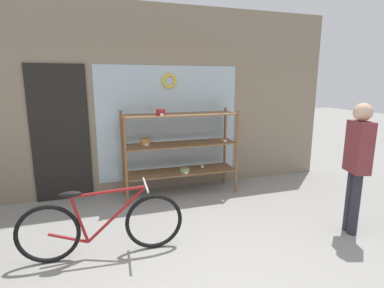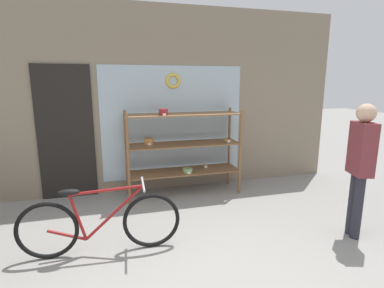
% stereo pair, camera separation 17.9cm
% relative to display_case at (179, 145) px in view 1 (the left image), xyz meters
% --- Properties ---
extents(ground_plane, '(30.00, 30.00, 0.00)m').
position_rel_display_case_xyz_m(ground_plane, '(-0.26, -2.22, -0.83)').
color(ground_plane, gray).
extents(storefront_facade, '(6.39, 0.13, 3.06)m').
position_rel_display_case_xyz_m(storefront_facade, '(-0.30, 0.40, 0.67)').
color(storefront_facade, gray).
rests_on(storefront_facade, ground_plane).
extents(display_case, '(1.85, 0.52, 1.43)m').
position_rel_display_case_xyz_m(display_case, '(0.00, 0.00, 0.00)').
color(display_case, brown).
rests_on(display_case, ground_plane).
extents(bicycle, '(1.72, 0.46, 0.77)m').
position_rel_display_case_xyz_m(bicycle, '(-1.27, -1.49, -0.49)').
color(bicycle, black).
rests_on(bicycle, ground_plane).
extents(pedestrian, '(0.27, 0.36, 1.60)m').
position_rel_display_case_xyz_m(pedestrian, '(1.66, -1.92, 0.11)').
color(pedestrian, '#282833').
rests_on(pedestrian, ground_plane).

